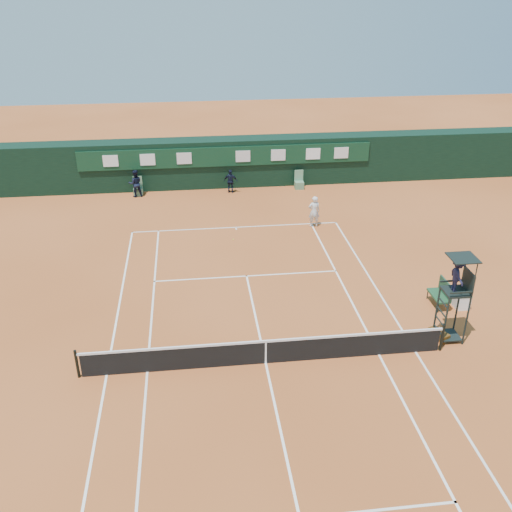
{
  "coord_description": "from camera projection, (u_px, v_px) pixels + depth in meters",
  "views": [
    {
      "loc": [
        -2.27,
        -16.05,
        12.4
      ],
      "look_at": [
        0.38,
        6.0,
        1.2
      ],
      "focal_mm": 40.0,
      "sensor_mm": 36.0,
      "label": 1
    }
  ],
  "objects": [
    {
      "name": "ground",
      "position": [
        266.0,
        363.0,
        20.05
      ],
      "size": [
        90.0,
        90.0,
        0.0
      ],
      "primitive_type": "plane",
      "color": "#B65C2B",
      "rests_on": "ground"
    },
    {
      "name": "court_lines",
      "position": [
        266.0,
        363.0,
        20.05
      ],
      "size": [
        11.05,
        23.85,
        0.01
      ],
      "color": "silver",
      "rests_on": "ground"
    },
    {
      "name": "tennis_net",
      "position": [
        266.0,
        351.0,
        19.82
      ],
      "size": [
        12.9,
        0.1,
        1.1
      ],
      "color": "black",
      "rests_on": "ground"
    },
    {
      "name": "back_wall",
      "position": [
        226.0,
        162.0,
        35.98
      ],
      "size": [
        40.0,
        1.65,
        3.0
      ],
      "color": "black",
      "rests_on": "ground"
    },
    {
      "name": "linesman_chair_left",
      "position": [
        138.0,
        190.0,
        34.82
      ],
      "size": [
        0.55,
        0.5,
        1.15
      ],
      "color": "#548162",
      "rests_on": "ground"
    },
    {
      "name": "linesman_chair_right",
      "position": [
        299.0,
        184.0,
        35.89
      ],
      "size": [
        0.55,
        0.5,
        1.15
      ],
      "color": "#56845F",
      "rests_on": "ground"
    },
    {
      "name": "umpire_chair",
      "position": [
        457.0,
        281.0,
        20.27
      ],
      "size": [
        0.96,
        0.95,
        3.42
      ],
      "color": "black",
      "rests_on": "ground"
    },
    {
      "name": "player_bench",
      "position": [
        442.0,
        292.0,
        23.25
      ],
      "size": [
        0.56,
        1.2,
        1.1
      ],
      "color": "#1A4226",
      "rests_on": "ground"
    },
    {
      "name": "tennis_bag",
      "position": [
        439.0,
        335.0,
        21.35
      ],
      "size": [
        0.64,
        0.87,
        0.3
      ],
      "primitive_type": "cube",
      "rotation": [
        0.0,
        0.0,
        0.41
      ],
      "color": "black",
      "rests_on": "ground"
    },
    {
      "name": "cooler",
      "position": [
        462.0,
        300.0,
        23.21
      ],
      "size": [
        0.57,
        0.57,
        0.65
      ],
      "color": "white",
      "rests_on": "ground"
    },
    {
      "name": "tennis_ball",
      "position": [
        233.0,
        239.0,
        29.14
      ],
      "size": [
        0.07,
        0.07,
        0.07
      ],
      "primitive_type": "sphere",
      "color": "yellow",
      "rests_on": "ground"
    },
    {
      "name": "player",
      "position": [
        314.0,
        211.0,
        30.35
      ],
      "size": [
        0.65,
        0.45,
        1.71
      ],
      "primitive_type": "imported",
      "rotation": [
        0.0,
        0.0,
        3.2
      ],
      "color": "silver",
      "rests_on": "ground"
    },
    {
      "name": "ball_kid_left",
      "position": [
        135.0,
        183.0,
        34.38
      ],
      "size": [
        0.91,
        0.76,
        1.67
      ],
      "primitive_type": "imported",
      "rotation": [
        0.0,
        0.0,
        3.31
      ],
      "color": "black",
      "rests_on": "ground"
    },
    {
      "name": "ball_kid_right",
      "position": [
        231.0,
        181.0,
        35.03
      ],
      "size": [
        0.92,
        0.54,
        1.47
      ],
      "primitive_type": "imported",
      "rotation": [
        0.0,
        0.0,
        2.92
      ],
      "color": "black",
      "rests_on": "ground"
    }
  ]
}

